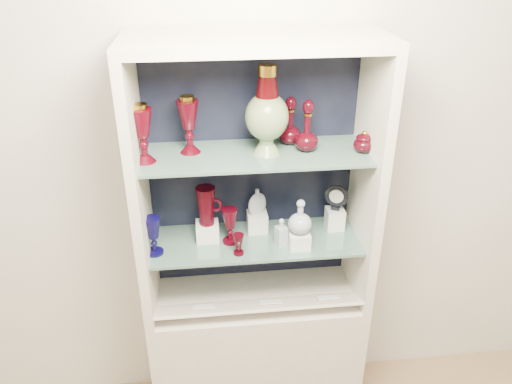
{
  "coord_description": "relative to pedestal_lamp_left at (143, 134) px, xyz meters",
  "views": [
    {
      "loc": [
        -0.21,
        -0.32,
        2.28
      ],
      "look_at": [
        0.0,
        1.53,
        1.3
      ],
      "focal_mm": 35.0,
      "sensor_mm": 36.0,
      "label": 1
    }
  ],
  "objects": [
    {
      "name": "wall_back",
      "position": [
        0.44,
        0.24,
        -0.19
      ],
      "size": [
        3.5,
        0.02,
        2.8
      ],
      "primitive_type": "cube",
      "color": "beige",
      "rests_on": "ground"
    },
    {
      "name": "cabinet_base",
      "position": [
        0.44,
        0.02,
        -1.21
      ],
      "size": [
        1.0,
        0.4,
        0.75
      ],
      "primitive_type": "cube",
      "color": "beige",
      "rests_on": "ground"
    },
    {
      "name": "cabinet_back_panel",
      "position": [
        0.44,
        0.21,
        -0.26
      ],
      "size": [
        0.98,
        0.02,
        1.15
      ],
      "primitive_type": "cube",
      "color": "black",
      "rests_on": "cabinet_base"
    },
    {
      "name": "cabinet_side_left",
      "position": [
        -0.04,
        0.02,
        -0.26
      ],
      "size": [
        0.04,
        0.4,
        1.15
      ],
      "primitive_type": "cube",
      "color": "beige",
      "rests_on": "cabinet_base"
    },
    {
      "name": "cabinet_side_right",
      "position": [
        0.92,
        0.02,
        -0.26
      ],
      "size": [
        0.04,
        0.4,
        1.15
      ],
      "primitive_type": "cube",
      "color": "beige",
      "rests_on": "cabinet_base"
    },
    {
      "name": "cabinet_top_cap",
      "position": [
        0.44,
        0.02,
        0.33
      ],
      "size": [
        1.0,
        0.4,
        0.04
      ],
      "primitive_type": "cube",
      "color": "beige",
      "rests_on": "cabinet_side_left"
    },
    {
      "name": "shelf_lower",
      "position": [
        0.44,
        0.04,
        -0.54
      ],
      "size": [
        0.92,
        0.34,
        0.01
      ],
      "primitive_type": "cube",
      "color": "slate",
      "rests_on": "cabinet_side_left"
    },
    {
      "name": "shelf_upper",
      "position": [
        0.44,
        0.04,
        -0.12
      ],
      "size": [
        0.92,
        0.34,
        0.01
      ],
      "primitive_type": "cube",
      "color": "slate",
      "rests_on": "cabinet_side_left"
    },
    {
      "name": "label_ledge",
      "position": [
        0.44,
        -0.09,
        -0.81
      ],
      "size": [
        0.92,
        0.17,
        0.09
      ],
      "primitive_type": "cube",
      "rotation": [
        -0.44,
        0.0,
        0.0
      ],
      "color": "beige",
      "rests_on": "cabinet_base"
    },
    {
      "name": "label_card_0",
      "position": [
        0.19,
        -0.09,
        -0.79
      ],
      "size": [
        0.1,
        0.06,
        0.03
      ],
      "primitive_type": "cube",
      "rotation": [
        -0.44,
        0.0,
        0.0
      ],
      "color": "white",
      "rests_on": "label_ledge"
    },
    {
      "name": "label_card_1",
      "position": [
        0.76,
        -0.09,
        -0.79
      ],
      "size": [
        0.1,
        0.06,
        0.03
      ],
      "primitive_type": "cube",
      "rotation": [
        -0.44,
        0.0,
        0.0
      ],
      "color": "white",
      "rests_on": "label_ledge"
    },
    {
      "name": "label_card_2",
      "position": [
        0.49,
        -0.09,
        -0.79
      ],
      "size": [
        0.1,
        0.06,
        0.03
      ],
      "primitive_type": "cube",
      "rotation": [
        -0.44,
        0.0,
        0.0
      ],
      "color": "white",
      "rests_on": "label_ledge"
    },
    {
      "name": "pedestal_lamp_left",
      "position": [
        0.0,
        0.0,
        0.0
      ],
      "size": [
        0.11,
        0.11,
        0.23
      ],
      "primitive_type": null,
      "rotation": [
        0.0,
        0.0,
        0.28
      ],
      "color": "#470410",
      "rests_on": "shelf_upper"
    },
    {
      "name": "pedestal_lamp_right",
      "position": [
        0.18,
        0.08,
        0.0
      ],
      "size": [
        0.11,
        0.11,
        0.24
      ],
      "primitive_type": null,
      "rotation": [
        0.0,
        0.0,
        0.2
      ],
      "color": "#470410",
      "rests_on": "shelf_upper"
    },
    {
      "name": "enamel_urn",
      "position": [
        0.49,
        0.03,
        0.06
      ],
      "size": [
        0.2,
        0.2,
        0.36
      ],
      "primitive_type": null,
      "rotation": [
        0.0,
        0.0,
        0.13
      ],
      "color": "#074614",
      "rests_on": "shelf_upper"
    },
    {
      "name": "ruby_decanter_a",
      "position": [
        0.65,
        0.04,
        0.0
      ],
      "size": [
        0.12,
        0.12,
        0.24
      ],
      "primitive_type": null,
      "rotation": [
        0.0,
        0.0,
        0.31
      ],
      "color": "#3D040E",
      "rests_on": "shelf_upper"
    },
    {
      "name": "ruby_decanter_b",
      "position": [
        0.6,
        0.12,
        -0.01
      ],
      "size": [
        0.12,
        0.12,
        0.22
      ],
      "primitive_type": null,
      "rotation": [
        0.0,
        0.0,
        0.41
      ],
      "color": "#3D040E",
      "rests_on": "shelf_upper"
    },
    {
      "name": "lidded_bowl",
      "position": [
        0.88,
        -0.0,
        -0.07
      ],
      "size": [
        0.1,
        0.1,
        0.09
      ],
      "primitive_type": null,
      "rotation": [
        0.0,
        0.0,
        0.26
      ],
      "color": "#3D040E",
      "rests_on": "shelf_upper"
    },
    {
      "name": "cobalt_goblet",
      "position": [
        0.0,
        -0.02,
        -0.45
      ],
      "size": [
        0.09,
        0.09,
        0.17
      ],
      "primitive_type": null,
      "rotation": [
        0.0,
        0.0,
        0.33
      ],
      "color": "#0E0A41",
      "rests_on": "shelf_lower"
    },
    {
      "name": "ruby_goblet_tall",
      "position": [
        0.33,
        0.03,
        -0.45
      ],
      "size": [
        0.08,
        0.08,
        0.17
      ],
      "primitive_type": null,
      "rotation": [
        0.0,
        0.0,
        -0.21
      ],
      "color": "#470410",
      "rests_on": "shelf_lower"
    },
    {
      "name": "ruby_goblet_small",
      "position": [
        0.36,
        -0.07,
        -0.49
      ],
      "size": [
        0.06,
        0.06,
        0.1
      ],
      "primitive_type": null,
      "rotation": [
        0.0,
        0.0,
        -0.4
      ],
      "color": "#3D040E",
      "rests_on": "shelf_lower"
    },
    {
      "name": "riser_ruby_pitcher",
      "position": [
        0.23,
        0.07,
        -0.5
      ],
      "size": [
        0.1,
        0.1,
        0.08
      ],
      "primitive_type": "cube",
      "color": "silver",
      "rests_on": "shelf_lower"
    },
    {
      "name": "ruby_pitcher",
      "position": [
        0.23,
        0.07,
        -0.37
      ],
      "size": [
        0.15,
        0.12,
        0.18
      ],
      "primitive_type": null,
      "rotation": [
        0.0,
        0.0,
        -0.31
      ],
      "color": "#470410",
      "rests_on": "riser_ruby_pitcher"
    },
    {
      "name": "clear_square_bottle",
      "position": [
        0.55,
        -0.02,
        -0.47
      ],
      "size": [
        0.06,
        0.06,
        0.13
      ],
      "primitive_type": null,
      "rotation": [
        0.0,
        0.0,
        0.34
      ],
      "color": "#99A3B3",
      "rests_on": "shelf_lower"
    },
    {
      "name": "riser_flat_flask",
      "position": [
        0.46,
        0.11,
        -0.49
      ],
      "size": [
        0.09,
        0.09,
        0.09
      ],
      "primitive_type": "cube",
      "color": "silver",
      "rests_on": "shelf_lower"
    },
    {
      "name": "flat_flask",
      "position": [
        0.46,
        0.11,
        -0.38
      ],
      "size": [
        0.1,
        0.07,
        0.13
      ],
      "primitive_type": null,
      "rotation": [
        0.0,
        0.0,
        0.39
      ],
      "color": "#ABB4BE",
      "rests_on": "riser_flat_flask"
    },
    {
      "name": "riser_clear_round_decanter",
      "position": [
        0.62,
        -0.04,
        -0.5
      ],
      "size": [
        0.09,
        0.09,
        0.07
      ],
      "primitive_type": "cube",
      "color": "silver",
      "rests_on": "shelf_lower"
    },
    {
      "name": "clear_round_decanter",
      "position": [
        0.62,
        -0.04,
        -0.39
      ],
      "size": [
        0.13,
        0.13,
        0.15
      ],
      "primitive_type": null,
      "rotation": [
        0.0,
        0.0,
        0.33
      ],
      "color": "#99A3B3",
      "rests_on": "riser_clear_round_decanter"
    },
    {
      "name": "riser_cameo_medallion",
      "position": [
        0.81,
        0.09,
        -0.49
      ],
      "size": [
        0.08,
        0.08,
        0.1
      ],
      "primitive_type": "cube",
      "color": "silver",
      "rests_on": "shelf_lower"
    },
    {
      "name": "cameo_medallion",
      "position": [
        0.81,
        0.09,
        -0.37
      ],
      "size": [
        0.11,
        0.08,
        0.13
      ],
      "primitive_type": null,
      "rotation": [
        0.0,
        0.0,
        -0.43
      ],
      "color": "black",
      "rests_on": "riser_cameo_medallion"
    }
  ]
}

